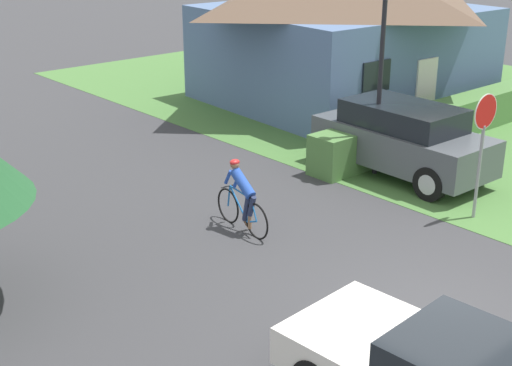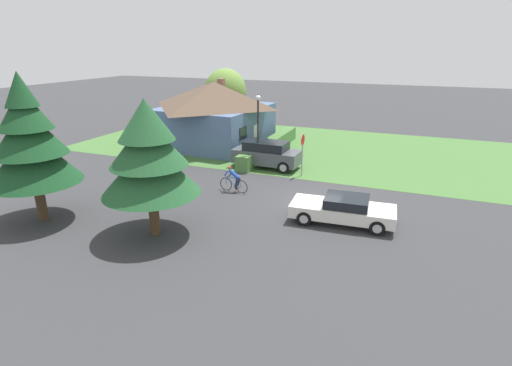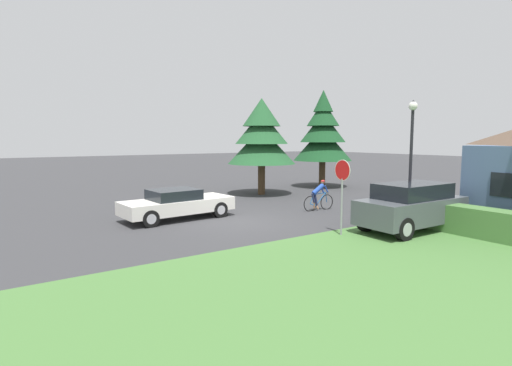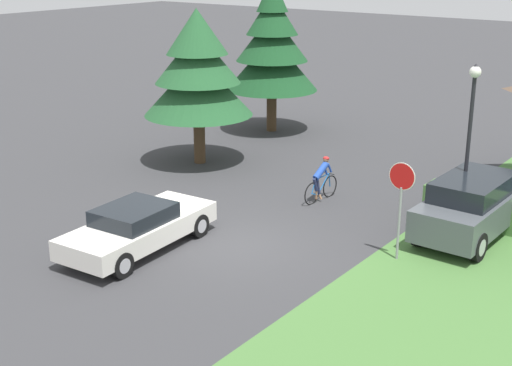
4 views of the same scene
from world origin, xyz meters
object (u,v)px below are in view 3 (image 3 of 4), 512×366
(street_lamp, at_px, (412,143))
(sedan_left_lane, at_px, (177,204))
(cyclist, at_px, (319,196))
(parked_suv_right, at_px, (412,206))
(conifer_tall_far, at_px, (323,134))
(conifer_tall_near, at_px, (262,136))
(stop_sign, at_px, (342,182))

(street_lamp, bearing_deg, sedan_left_lane, -133.78)
(sedan_left_lane, height_order, cyclist, cyclist)
(parked_suv_right, bearing_deg, sedan_left_lane, 133.75)
(street_lamp, distance_m, conifer_tall_far, 13.24)
(street_lamp, bearing_deg, parked_suv_right, -46.67)
(street_lamp, height_order, conifer_tall_near, conifer_tall_near)
(sedan_left_lane, xyz_separation_m, street_lamp, (6.61, 6.89, 2.65))
(sedan_left_lane, bearing_deg, cyclist, -20.23)
(street_lamp, distance_m, conifer_tall_near, 10.85)
(stop_sign, bearing_deg, parked_suv_right, -107.32)
(street_lamp, bearing_deg, stop_sign, -99.56)
(stop_sign, bearing_deg, conifer_tall_far, -39.03)
(cyclist, xyz_separation_m, stop_sign, (4.15, -2.80, 1.23))
(street_lamp, bearing_deg, conifer_tall_near, 176.97)
(cyclist, distance_m, conifer_tall_far, 10.18)
(sedan_left_lane, xyz_separation_m, conifer_tall_far, (-4.96, 13.33, 3.16))
(parked_suv_right, bearing_deg, street_lamp, 44.61)
(stop_sign, relative_size, conifer_tall_far, 0.40)
(stop_sign, bearing_deg, conifer_tall_near, -17.98)
(conifer_tall_far, bearing_deg, cyclist, -44.81)
(cyclist, xyz_separation_m, conifer_tall_far, (-6.88, 6.83, 3.11))
(cyclist, relative_size, conifer_tall_near, 0.30)
(parked_suv_right, bearing_deg, cyclist, 90.62)
(sedan_left_lane, bearing_deg, parked_suv_right, -51.29)
(stop_sign, height_order, conifer_tall_near, conifer_tall_near)
(stop_sign, bearing_deg, sedan_left_lane, 33.48)
(street_lamp, bearing_deg, conifer_tall_far, 150.89)
(parked_suv_right, height_order, conifer_tall_near, conifer_tall_near)
(stop_sign, height_order, conifer_tall_far, conifer_tall_far)
(conifer_tall_far, bearing_deg, stop_sign, -41.14)
(parked_suv_right, xyz_separation_m, conifer_tall_near, (-11.26, 1.03, 2.70))
(parked_suv_right, xyz_separation_m, stop_sign, (-0.97, -2.74, 1.02))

